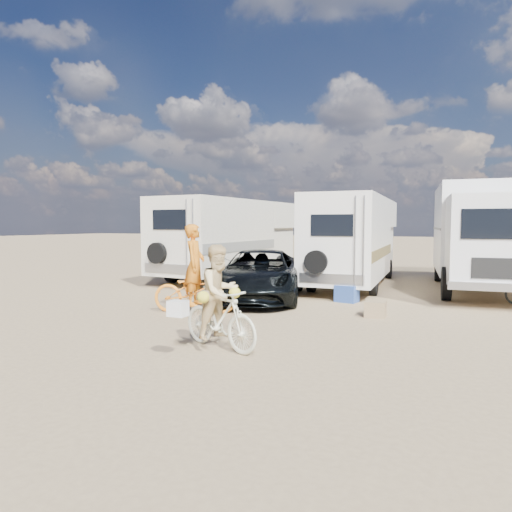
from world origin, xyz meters
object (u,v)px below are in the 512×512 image
at_px(cooler, 347,294).
at_px(bike_man, 195,291).
at_px(dark_suv, 260,274).
at_px(rider_man, 195,272).
at_px(rv_main, 355,242).
at_px(bike_woman, 220,318).
at_px(box_truck, 483,237).
at_px(rv_left, 230,239).
at_px(crate, 375,309).
at_px(rider_woman, 219,302).

bearing_deg(cooler, bike_man, -124.63).
distance_m(dark_suv, rider_man, 2.58).
relative_size(rv_main, bike_woman, 4.36).
bearing_deg(box_truck, rv_main, 175.38).
relative_size(rv_left, bike_man, 3.76).
distance_m(rider_man, crate, 4.26).
distance_m(dark_suv, rider_woman, 5.29).
distance_m(bike_woman, cooler, 5.60).
relative_size(rv_left, box_truck, 1.00).
distance_m(box_truck, rider_man, 9.23).
bearing_deg(cooler, rider_man, -124.63).
bearing_deg(bike_man, dark_suv, -29.14).
distance_m(box_truck, cooler, 5.24).
bearing_deg(cooler, rv_left, 156.15).
xyz_separation_m(bike_woman, rider_woman, (0.00, 0.00, 0.27)).
relative_size(rv_left, cooler, 13.18).
xyz_separation_m(rv_main, rider_man, (-2.34, -6.63, -0.53)).
distance_m(rv_main, rv_left, 4.87).
height_order(bike_woman, rider_woman, rider_woman).
height_order(dark_suv, crate, dark_suv).
height_order(rider_man, cooler, rider_man).
height_order(rv_main, rv_left, rv_left).
height_order(rv_left, dark_suv, rv_left).
xyz_separation_m(rv_left, cooler, (5.46, -3.69, -1.27)).
height_order(rider_man, rider_woman, rider_man).
relative_size(bike_woman, crate, 3.86).
height_order(box_truck, bike_man, box_truck).
xyz_separation_m(rv_left, dark_suv, (3.10, -4.14, -0.81)).
bearing_deg(rv_main, crate, -75.91).
bearing_deg(cooler, rv_main, 109.36).
height_order(rider_woman, crate, rider_woman).
xyz_separation_m(bike_man, rider_woman, (2.08, -2.57, 0.27)).
xyz_separation_m(dark_suv, rider_man, (-0.57, -2.50, 0.28)).
bearing_deg(bike_woman, dark_suv, 36.60).
bearing_deg(rider_woman, rv_left, 46.60).
bearing_deg(rider_woman, dark_suv, 36.60).
height_order(dark_suv, rider_woman, rider_woman).
bearing_deg(crate, box_truck, 66.92).
distance_m(rv_main, rider_woman, 9.23).
relative_size(dark_suv, crate, 10.87).
bearing_deg(cooler, dark_suv, -158.88).
bearing_deg(rider_woman, crate, -6.69).
relative_size(dark_suv, bike_man, 2.47).
bearing_deg(bike_woman, rider_woman, -69.94).
height_order(box_truck, rider_man, box_truck).
height_order(bike_man, cooler, bike_man).
xyz_separation_m(bike_man, rider_man, (0.00, 0.00, 0.44)).
relative_size(rider_woman, cooler, 2.79).
bearing_deg(bike_woman, rider_man, 59.03).
bearing_deg(rv_main, rider_woman, -94.61).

